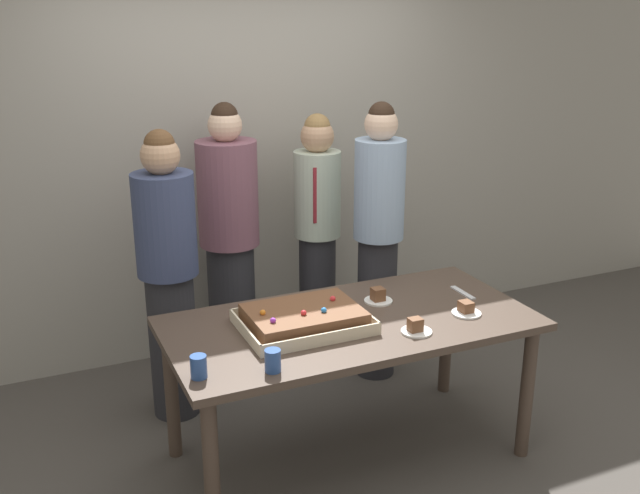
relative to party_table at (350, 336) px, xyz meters
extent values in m
plane|color=#4C4742|center=(0.00, 0.00, -0.69)|extent=(12.00, 12.00, 0.00)
cube|color=#9E998E|center=(0.00, 1.60, 0.81)|extent=(8.00, 0.12, 3.00)
cube|color=#47382D|center=(0.00, 0.00, 0.07)|extent=(1.83, 0.90, 0.04)
cylinder|color=#47382D|center=(-0.84, -0.37, -0.32)|extent=(0.07, 0.07, 0.73)
cylinder|color=#47382D|center=(0.84, -0.37, -0.32)|extent=(0.07, 0.07, 0.73)
cylinder|color=#47382D|center=(-0.84, 0.37, -0.32)|extent=(0.07, 0.07, 0.73)
cylinder|color=#47382D|center=(0.84, 0.37, -0.32)|extent=(0.07, 0.07, 0.73)
cube|color=beige|center=(-0.25, 0.01, 0.10)|extent=(0.61, 0.45, 0.01)
cube|color=beige|center=(-0.25, -0.21, 0.13)|extent=(0.61, 0.01, 0.05)
cube|color=beige|center=(-0.25, 0.23, 0.13)|extent=(0.61, 0.01, 0.05)
cube|color=beige|center=(-0.54, 0.01, 0.13)|extent=(0.01, 0.45, 0.05)
cube|color=beige|center=(0.05, 0.01, 0.13)|extent=(0.01, 0.45, 0.05)
cube|color=brown|center=(-0.25, 0.01, 0.14)|extent=(0.54, 0.38, 0.08)
sphere|color=#2D84E0|center=(-0.17, -0.06, 0.20)|extent=(0.03, 0.03, 0.03)
sphere|color=red|center=(-0.07, 0.05, 0.20)|extent=(0.03, 0.03, 0.03)
sphere|color=purple|center=(-0.44, -0.08, 0.20)|extent=(0.03, 0.03, 0.03)
sphere|color=red|center=(-0.27, -0.05, 0.20)|extent=(0.03, 0.03, 0.03)
sphere|color=orange|center=(-0.45, 0.03, 0.20)|extent=(0.03, 0.03, 0.03)
cylinder|color=white|center=(0.57, -0.18, 0.09)|extent=(0.15, 0.15, 0.01)
cube|color=brown|center=(0.57, -0.17, 0.13)|extent=(0.06, 0.07, 0.05)
cylinder|color=white|center=(0.22, -0.26, 0.09)|extent=(0.15, 0.15, 0.01)
cube|color=brown|center=(0.22, -0.26, 0.13)|extent=(0.06, 0.05, 0.06)
cylinder|color=white|center=(0.24, 0.15, 0.09)|extent=(0.15, 0.15, 0.01)
cube|color=brown|center=(0.24, 0.15, 0.13)|extent=(0.06, 0.06, 0.07)
cylinder|color=#2D5199|center=(-0.84, -0.27, 0.14)|extent=(0.07, 0.07, 0.10)
cylinder|color=#2D5199|center=(-0.54, -0.35, 0.14)|extent=(0.07, 0.07, 0.10)
cube|color=silver|center=(0.71, 0.07, 0.09)|extent=(0.03, 0.20, 0.01)
cylinder|color=#28282D|center=(0.34, 1.17, -0.27)|extent=(0.24, 0.24, 0.84)
cylinder|color=#B7C6B2|center=(0.34, 1.17, 0.43)|extent=(0.30, 0.30, 0.55)
cube|color=maroon|center=(0.27, 1.04, 0.46)|extent=(0.04, 0.02, 0.35)
sphere|color=tan|center=(0.34, 1.17, 0.80)|extent=(0.21, 0.21, 0.21)
sphere|color=olive|center=(0.34, 1.17, 0.86)|extent=(0.17, 0.17, 0.17)
cylinder|color=#28282D|center=(-0.72, 0.80, -0.26)|extent=(0.27, 0.27, 0.86)
cylinder|color=#384266|center=(-0.72, 0.80, 0.45)|extent=(0.33, 0.33, 0.56)
sphere|color=tan|center=(-0.72, 0.80, 0.83)|extent=(0.21, 0.21, 0.21)
sphere|color=brown|center=(-0.72, 0.80, 0.89)|extent=(0.16, 0.16, 0.16)
cylinder|color=#28282D|center=(0.56, 0.75, -0.23)|extent=(0.24, 0.24, 0.91)
cylinder|color=#93ADCC|center=(0.56, 0.75, 0.53)|extent=(0.31, 0.31, 0.60)
sphere|color=beige|center=(0.56, 0.75, 0.92)|extent=(0.20, 0.20, 0.20)
sphere|color=black|center=(0.56, 0.75, 0.97)|extent=(0.15, 0.15, 0.15)
cylinder|color=#28282D|center=(-0.25, 1.19, -0.26)|extent=(0.30, 0.30, 0.85)
cylinder|color=#7A4C5B|center=(-0.25, 1.19, 0.49)|extent=(0.37, 0.37, 0.65)
sphere|color=beige|center=(-0.25, 1.19, 0.90)|extent=(0.21, 0.21, 0.21)
sphere|color=black|center=(-0.25, 1.19, 0.96)|extent=(0.16, 0.16, 0.16)
camera|label=1|loc=(-1.49, -2.97, 1.57)|focal=40.86mm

